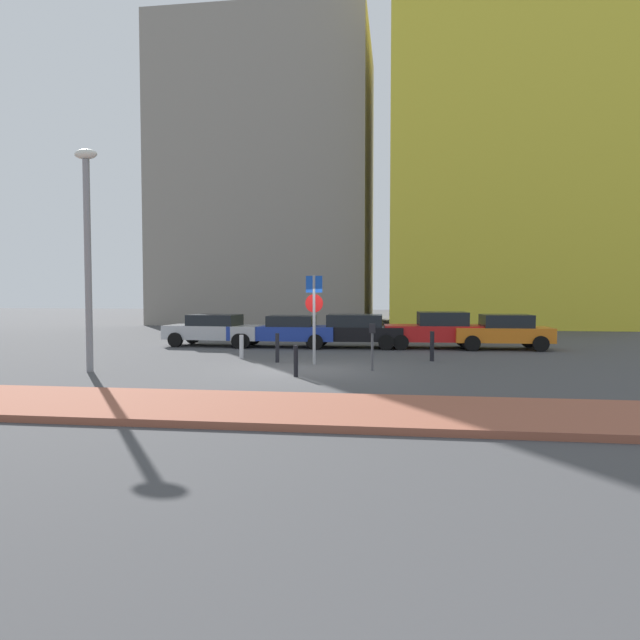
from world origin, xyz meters
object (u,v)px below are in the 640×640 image
at_px(parked_car_black, 352,330).
at_px(parking_meter, 372,340).
at_px(parked_car_silver, 215,329).
at_px(parked_car_orange, 503,331).
at_px(parked_car_red, 435,330).
at_px(parking_sign_post, 314,308).
at_px(traffic_bollard_far, 296,361).
at_px(street_lamp, 87,241).
at_px(traffic_bollard_near, 432,346).
at_px(traffic_bollard_edge, 241,347).
at_px(traffic_bollard_mid, 277,348).
at_px(parked_car_blue, 285,331).

relative_size(parked_car_black, parking_meter, 3.12).
height_order(parked_car_silver, parked_car_orange, parked_car_orange).
height_order(parked_car_silver, parked_car_red, parked_car_red).
bearing_deg(parking_sign_post, parked_car_silver, 132.76).
height_order(parked_car_orange, traffic_bollard_far, parked_car_orange).
bearing_deg(parking_sign_post, parked_car_red, 54.23).
height_order(parked_car_red, street_lamp, street_lamp).
bearing_deg(parked_car_red, parked_car_black, -176.87).
bearing_deg(traffic_bollard_far, parked_car_red, 63.18).
height_order(parking_sign_post, traffic_bollard_near, parking_sign_post).
bearing_deg(traffic_bollard_near, parking_sign_post, -159.78).
bearing_deg(traffic_bollard_far, parked_car_silver, 121.40).
bearing_deg(parking_meter, street_lamp, -170.56).
bearing_deg(parking_meter, parked_car_black, 99.55).
relative_size(parking_sign_post, traffic_bollard_edge, 3.47).
bearing_deg(parking_sign_post, parked_car_orange, 40.06).
relative_size(parked_car_black, traffic_bollard_mid, 4.51).
bearing_deg(street_lamp, traffic_bollard_far, -1.55).
relative_size(parked_car_silver, street_lamp, 0.67).
bearing_deg(traffic_bollard_mid, traffic_bollard_edge, 148.67).
distance_m(parking_sign_post, parking_meter, 2.49).
distance_m(parked_car_orange, traffic_bollard_far, 11.31).
bearing_deg(traffic_bollard_edge, traffic_bollard_mid, -31.33).
distance_m(parking_sign_post, traffic_bollard_mid, 1.93).
distance_m(parked_car_blue, parked_car_orange, 9.21).
distance_m(parked_car_orange, traffic_bollard_edge, 10.96).
height_order(parked_car_orange, parking_meter, parked_car_orange).
bearing_deg(parked_car_blue, parking_sign_post, -69.31).
bearing_deg(parked_car_red, parked_car_orange, -1.06).
bearing_deg(parked_car_black, parked_car_blue, -176.49).
bearing_deg(traffic_bollard_edge, parking_meter, -27.37).
bearing_deg(parking_meter, parked_car_blue, 120.91).
xyz_separation_m(parked_car_orange, street_lamp, (-13.51, -8.55, 3.16)).
distance_m(parking_sign_post, traffic_bollard_far, 3.11).
distance_m(parked_car_blue, traffic_bollard_mid, 5.34).
distance_m(parked_car_black, traffic_bollard_near, 5.38).
bearing_deg(parked_car_silver, traffic_bollard_far, -58.60).
relative_size(parked_car_silver, traffic_bollard_edge, 5.21).
distance_m(traffic_bollard_far, traffic_bollard_edge, 4.88).
bearing_deg(traffic_bollard_edge, street_lamp, -132.83).
height_order(parked_car_blue, traffic_bollard_far, parked_car_blue).
bearing_deg(traffic_bollard_edge, traffic_bollard_near, 1.38).
distance_m(parked_car_blue, parked_car_red, 6.46).
xyz_separation_m(traffic_bollard_far, traffic_bollard_edge, (-2.72, 4.05, -0.02)).
bearing_deg(street_lamp, parked_car_blue, 62.39).
bearing_deg(parking_sign_post, parking_meter, -31.50).
distance_m(parked_car_silver, traffic_bollard_edge, 5.12).
distance_m(parking_sign_post, traffic_bollard_near, 4.38).
height_order(traffic_bollard_mid, traffic_bollard_edge, traffic_bollard_mid).
distance_m(traffic_bollard_near, traffic_bollard_far, 5.83).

